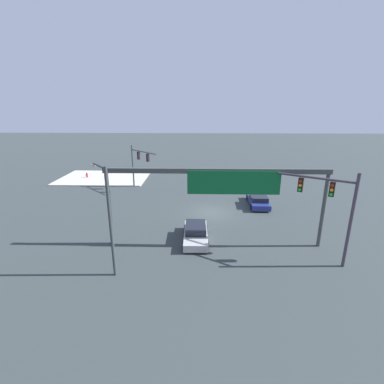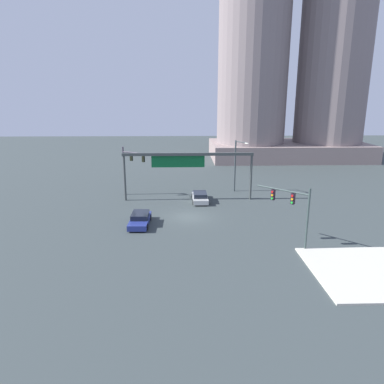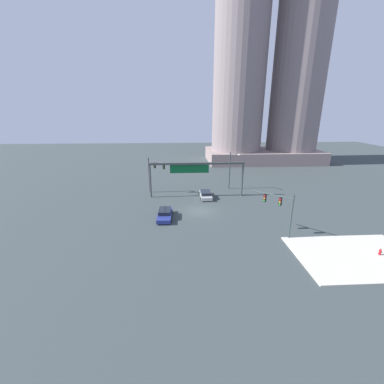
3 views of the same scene
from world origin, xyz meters
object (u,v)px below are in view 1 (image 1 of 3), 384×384
at_px(traffic_signal_near_corner, 139,160).
at_px(streetlamp_curved_arm, 108,213).
at_px(traffic_signal_opposite_side, 333,202).
at_px(sedan_car_approaching, 196,233).
at_px(fire_hydrant_on_curb, 87,175).
at_px(sedan_car_waiting_far, 258,200).

distance_m(traffic_signal_near_corner, streetlamp_curved_arm, 18.72).
height_order(traffic_signal_opposite_side, sedan_car_approaching, traffic_signal_opposite_side).
xyz_separation_m(traffic_signal_near_corner, fire_hydrant_on_curb, (8.89, -5.16, -3.29)).
height_order(traffic_signal_opposite_side, sedan_car_waiting_far, traffic_signal_opposite_side).
relative_size(traffic_signal_near_corner, streetlamp_curved_arm, 0.78).
distance_m(traffic_signal_near_corner, sedan_car_waiting_far, 15.26).
distance_m(traffic_signal_near_corner, fire_hydrant_on_curb, 10.79).
relative_size(streetlamp_curved_arm, sedan_car_waiting_far, 1.46).
height_order(traffic_signal_near_corner, sedan_car_waiting_far, traffic_signal_near_corner).
height_order(traffic_signal_near_corner, traffic_signal_opposite_side, traffic_signal_opposite_side).
height_order(traffic_signal_near_corner, sedan_car_approaching, traffic_signal_near_corner).
xyz_separation_m(sedan_car_waiting_far, fire_hydrant_on_curb, (22.69, -10.86, -0.09)).
xyz_separation_m(traffic_signal_opposite_side, sedan_car_waiting_far, (2.29, -11.14, -3.74)).
xyz_separation_m(traffic_signal_opposite_side, fire_hydrant_on_curb, (24.98, -22.00, -3.83)).
height_order(traffic_signal_near_corner, streetlamp_curved_arm, streetlamp_curved_arm).
bearing_deg(streetlamp_curved_arm, traffic_signal_near_corner, -33.52).
bearing_deg(sedan_car_waiting_far, sedan_car_approaching, 142.87).
distance_m(traffic_signal_near_corner, sedan_car_approaching, 15.97).
distance_m(streetlamp_curved_arm, fire_hydrant_on_curb, 26.41).
relative_size(streetlamp_curved_arm, fire_hydrant_on_curb, 9.89).
bearing_deg(fire_hydrant_on_curb, traffic_signal_opposite_side, 138.63).
bearing_deg(sedan_car_waiting_far, fire_hydrant_on_curb, 65.99).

